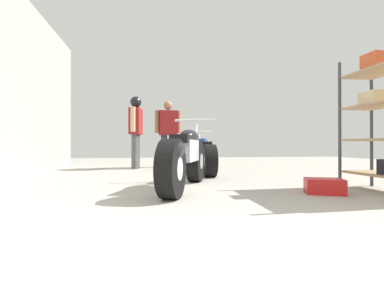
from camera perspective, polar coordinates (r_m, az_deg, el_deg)
ground_plane at (r=4.28m, az=-2.46°, el=-7.62°), size 16.75×16.75×0.00m
motorcycle_maroon_cruiser at (r=3.50m, az=-1.47°, el=-2.70°), size 0.91×1.95×0.94m
motorcycle_black_naked at (r=5.43m, az=2.48°, el=-2.28°), size 0.55×1.84×0.86m
mechanic_in_blue at (r=7.09m, az=-4.90°, el=2.91°), size 0.67×0.28×1.67m
mechanic_with_helmet at (r=6.74m, az=-11.35°, el=3.73°), size 0.31×0.67×1.70m
red_toolbox at (r=3.52m, az=25.29°, el=-7.76°), size 0.47×0.40×0.17m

